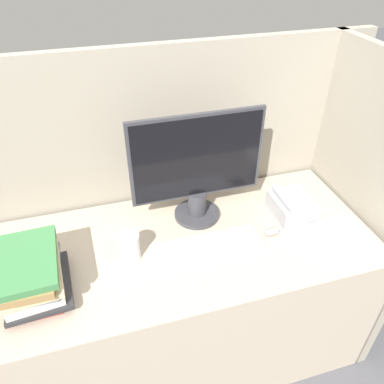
# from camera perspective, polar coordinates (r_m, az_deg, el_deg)

# --- Properties ---
(cubicle_panel_rear) EXTENTS (2.03, 0.04, 1.45)m
(cubicle_panel_rear) POSITION_cam_1_polar(r_m,az_deg,el_deg) (1.88, -4.76, -0.28)
(cubicle_panel_rear) COLOR gray
(cubicle_panel_rear) RESTS_ON ground_plane
(cubicle_panel_right) EXTENTS (0.04, 0.76, 1.45)m
(cubicle_panel_right) POSITION_cam_1_polar(r_m,az_deg,el_deg) (1.95, 23.14, -2.11)
(cubicle_panel_right) COLOR gray
(cubicle_panel_right) RESTS_ON ground_plane
(desk) EXTENTS (1.63, 0.70, 0.75)m
(desk) POSITION_cam_1_polar(r_m,az_deg,el_deg) (1.86, -1.49, -16.12)
(desk) COLOR tan
(desk) RESTS_ON ground_plane
(monitor) EXTENTS (0.57, 0.20, 0.50)m
(monitor) POSITION_cam_1_polar(r_m,az_deg,el_deg) (1.57, 0.79, 3.32)
(monitor) COLOR #333338
(monitor) RESTS_ON desk
(keyboard) EXTENTS (0.46, 0.13, 0.02)m
(keyboard) POSITION_cam_1_polar(r_m,az_deg,el_deg) (1.55, 2.37, -8.25)
(keyboard) COLOR silver
(keyboard) RESTS_ON desk
(mouse) EXTENTS (0.07, 0.04, 0.03)m
(mouse) POSITION_cam_1_polar(r_m,az_deg,el_deg) (1.64, 12.11, -5.93)
(mouse) COLOR gray
(mouse) RESTS_ON desk
(coffee_cup) EXTENTS (0.09, 0.09, 0.12)m
(coffee_cup) POSITION_cam_1_polar(r_m,az_deg,el_deg) (1.50, -9.52, -8.21)
(coffee_cup) COLOR white
(coffee_cup) RESTS_ON desk
(book_stack) EXTENTS (0.26, 0.33, 0.17)m
(book_stack) POSITION_cam_1_polar(r_m,az_deg,el_deg) (1.46, -23.23, -11.53)
(book_stack) COLOR maroon
(book_stack) RESTS_ON desk
(desk_telephone) EXTENTS (0.17, 0.20, 0.12)m
(desk_telephone) POSITION_cam_1_polar(r_m,az_deg,el_deg) (1.75, 14.89, -2.02)
(desk_telephone) COLOR #99999E
(desk_telephone) RESTS_ON desk
(paper_pile) EXTENTS (0.24, 0.28, 0.02)m
(paper_pile) POSITION_cam_1_polar(r_m,az_deg,el_deg) (1.70, 22.27, -6.89)
(paper_pile) COLOR white
(paper_pile) RESTS_ON desk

